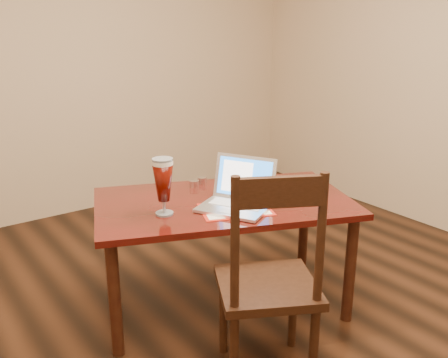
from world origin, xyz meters
TOP-DOWN VIEW (x-y plane):
  - ground at (0.00, 0.00)m, footprint 5.00×5.00m
  - dining_table at (0.10, 0.44)m, footprint 1.64×1.29m
  - dining_chair at (-0.09, -0.19)m, footprint 0.60×0.59m

SIDE VIEW (x-z plane):
  - ground at x=0.00m, z-range 0.00..0.00m
  - dining_chair at x=-0.09m, z-range -0.03..1.04m
  - dining_table at x=0.10m, z-range 0.12..1.10m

